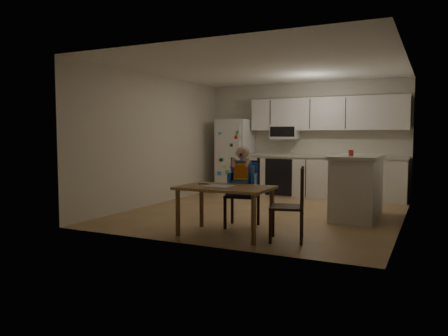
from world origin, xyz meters
The scene contains 10 objects.
room centered at (0.00, 0.48, 1.25)m, with size 4.52×5.01×2.51m.
refrigerator centered at (-1.55, 2.15, 0.85)m, with size 0.72×0.70×1.70m, color silver.
kitchen_run centered at (0.50, 2.24, 0.88)m, with size 3.37×0.62×2.15m.
kitchen_island centered at (1.53, 0.19, 0.52)m, with size 0.73×1.39×1.02m.
red_cup centered at (1.47, -0.05, 1.07)m, with size 0.07×0.07×0.09m, color red.
dining_table centered at (0.13, -1.85, 0.57)m, with size 1.24×0.80×0.66m.
napkin centered at (0.09, -1.94, 0.67)m, with size 0.33×0.29×0.01m, color silver.
toddler_spoon centered at (-0.27, -1.76, 0.67)m, with size 0.02×0.02×0.12m, color blue.
chair_booster centered at (0.12, -1.23, 0.72)m, with size 0.52×0.52×1.19m.
chair_side centered at (1.07, -1.78, 0.54)m, with size 0.51×0.51×0.95m.
Camera 1 is at (2.67, -7.10, 1.37)m, focal length 35.00 mm.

